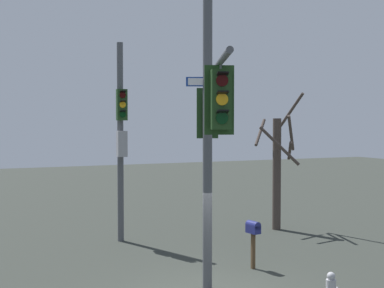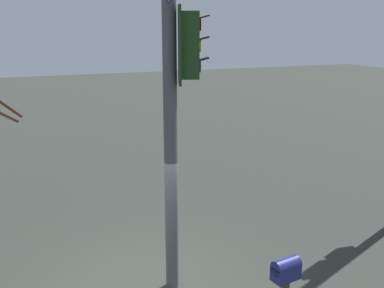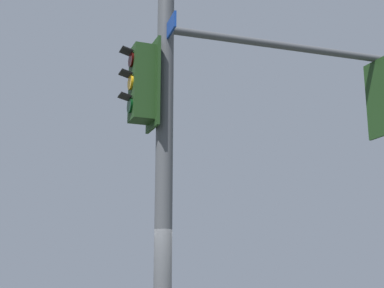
# 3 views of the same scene
# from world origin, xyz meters

# --- Properties ---
(ground_plane) EXTENTS (80.00, 80.00, 0.00)m
(ground_plane) POSITION_xyz_m (0.00, 0.00, 0.00)
(ground_plane) COLOR #30342E
(main_signal_pole_assembly) EXTENTS (4.80, 5.66, 8.76)m
(main_signal_pole_assembly) POSITION_xyz_m (0.04, 0.31, 4.84)
(main_signal_pole_assembly) COLOR #4C4F54
(main_signal_pole_assembly) RESTS_ON ground
(mailbox) EXTENTS (0.30, 0.47, 1.41)m
(mailbox) POSITION_xyz_m (-2.15, -1.59, 1.11)
(mailbox) COLOR #4C3823
(mailbox) RESTS_ON ground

